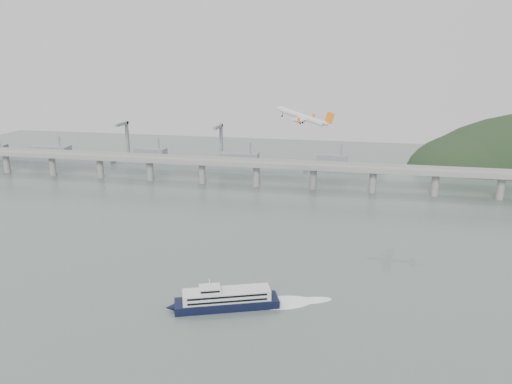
# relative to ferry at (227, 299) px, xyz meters

# --- Properties ---
(ground) EXTENTS (900.00, 900.00, 0.00)m
(ground) POSITION_rel_ferry_xyz_m (-0.97, 15.89, -4.04)
(ground) COLOR #566460
(ground) RESTS_ON ground
(bridge) EXTENTS (800.00, 22.00, 23.90)m
(bridge) POSITION_rel_ferry_xyz_m (-2.12, 215.89, 13.61)
(bridge) COLOR gray
(bridge) RESTS_ON ground
(distant_fleet) EXTENTS (453.00, 60.90, 40.00)m
(distant_fleet) POSITION_rel_ferry_xyz_m (-156.33, 280.97, 2.18)
(distant_fleet) COLOR slate
(distant_fleet) RESTS_ON ground
(ferry) EXTENTS (75.60, 35.01, 14.89)m
(ferry) POSITION_rel_ferry_xyz_m (0.00, 0.00, 0.00)
(ferry) COLOR black
(ferry) RESTS_ON ground
(airliner) EXTENTS (38.09, 34.71, 13.31)m
(airliner) POSITION_rel_ferry_xyz_m (21.69, 103.42, 71.87)
(airliner) COLOR white
(airliner) RESTS_ON ground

